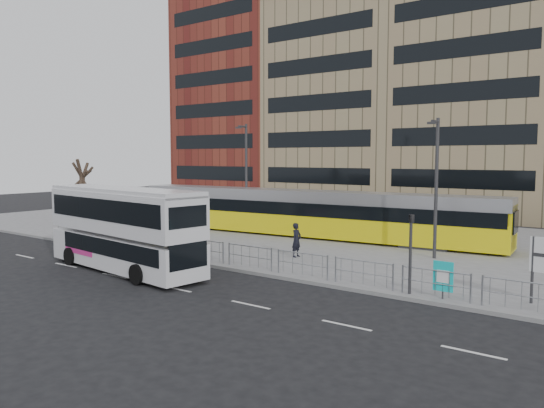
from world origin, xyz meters
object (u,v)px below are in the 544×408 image
Objects in this scene: traffic_light_east at (411,243)px; lamp_post_west at (246,172)px; traffic_light_west at (147,213)px; tram at (303,213)px; double_decker_bus at (123,226)px; lamp_post_east at (436,182)px; bare_tree at (81,158)px; pedestrian at (297,240)px; ad_panel at (443,277)px.

traffic_light_east is 0.40× the size of lamp_post_west.
tram is at bearing 47.26° from traffic_light_west.
double_decker_bus is 3.27× the size of traffic_light_east.
traffic_light_west is 16.60m from lamp_post_east.
bare_tree reaches higher than double_decker_bus.
lamp_post_east is (6.01, 3.95, 3.11)m from pedestrian.
tram is 16.50m from ad_panel.
tram is 8.46× the size of traffic_light_west.
ad_panel is 8.80m from lamp_post_east.
bare_tree is at bearing 86.64° from pedestrian.
ad_panel is at bearing -30.13° from lamp_post_west.
lamp_post_west reaches higher than bare_tree.
lamp_post_west is at bearing 54.03° from pedestrian.
lamp_post_west is 1.03× the size of bare_tree.
traffic_light_west reaches higher than ad_panel.
traffic_light_west is 13.60m from bare_tree.
double_decker_bus is 13.35m from traffic_light_east.
bare_tree is (-12.55, -5.29, 1.02)m from lamp_post_west.
tram is 15.53m from traffic_light_east.
traffic_light_east is 0.43× the size of lamp_post_east.
double_decker_bus is 7.15× the size of ad_panel.
double_decker_bus is 5.61× the size of pedestrian.
pedestrian is at bearing 2.43° from traffic_light_west.
traffic_light_east is (-1.28, -0.05, 1.15)m from ad_panel.
double_decker_bus is at bearing -73.59° from lamp_post_west.
lamp_post_west is 1.06× the size of lamp_post_east.
traffic_light_east is at bearing -114.24° from pedestrian.
traffic_light_east is 0.41× the size of bare_tree.
pedestrian is (3.91, -6.49, -0.64)m from tram.
double_decker_bus is at bearing -99.76° from tram.
double_decker_bus is at bearing -61.41° from traffic_light_west.
tram is at bearing 14.98° from bare_tree.
traffic_light_east is (12.87, 3.54, -0.03)m from double_decker_bus.
double_decker_bus is 8.91m from pedestrian.
lamp_post_east is at bearing -11.27° from lamp_post_west.
double_decker_bus is 13.79m from tram.
bare_tree reaches higher than lamp_post_east.
lamp_post_east reaches higher than traffic_light_west.
bare_tree is at bearing -169.96° from tram.
double_decker_bus is at bearing -28.11° from bare_tree.
double_decker_bus is 19.26m from bare_tree.
pedestrian is 7.84m from lamp_post_east.
traffic_light_west is 0.43× the size of lamp_post_east.
traffic_light_east is at bearing -16.22° from traffic_light_west.
ad_panel is 0.19× the size of lamp_post_east.
traffic_light_west is 1.00× the size of traffic_light_east.
tram is 7.61m from pedestrian.
pedestrian is at bearing -146.66° from lamp_post_east.
double_decker_bus reaches higher than traffic_light_west.
traffic_light_east is 30.28m from bare_tree.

